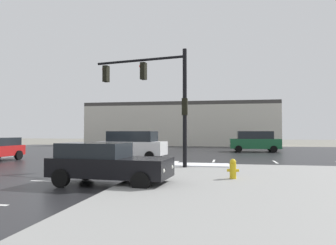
{
  "coord_description": "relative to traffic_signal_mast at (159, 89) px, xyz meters",
  "views": [
    {
      "loc": [
        6.87,
        -21.7,
        2.04
      ],
      "look_at": [
        1.97,
        4.66,
        2.79
      ],
      "focal_mm": 33.79,
      "sensor_mm": 36.0,
      "label": 1
    }
  ],
  "objects": [
    {
      "name": "suv_green",
      "position": [
        6.35,
        15.34,
        -3.24
      ],
      "size": [
        4.88,
        2.28,
        2.03
      ],
      "rotation": [
        0.0,
        0.0,
        3.17
      ],
      "color": "#195933",
      "rests_on": "road_asphalt"
    },
    {
      "name": "sedan_black",
      "position": [
        -0.85,
        -5.55,
        -3.48
      ],
      "size": [
        4.65,
        2.32,
        1.58
      ],
      "rotation": [
        0.0,
        0.0,
        -0.08
      ],
      "color": "black",
      "rests_on": "road_asphalt"
    },
    {
      "name": "ground_plane",
      "position": [
        -3.24,
        4.82,
        -4.33
      ],
      "size": [
        120.0,
        120.0,
        0.0
      ],
      "primitive_type": "plane",
      "color": "slate"
    },
    {
      "name": "strip_building_background",
      "position": [
        -2.94,
        29.27,
        -1.27
      ],
      "size": [
        27.0,
        8.0,
        6.12
      ],
      "color": "beige",
      "rests_on": "ground_plane"
    },
    {
      "name": "fire_hydrant",
      "position": [
        3.87,
        -3.9,
        -3.8
      ],
      "size": [
        0.48,
        0.26,
        0.79
      ],
      "color": "gold",
      "rests_on": "sidewalk_corner"
    },
    {
      "name": "snow_strip_curbside",
      "position": [
        1.76,
        0.82,
        -4.16
      ],
      "size": [
        4.0,
        1.6,
        0.06
      ],
      "primitive_type": "cube",
      "color": "white",
      "rests_on": "sidewalk_corner"
    },
    {
      "name": "traffic_signal_mast",
      "position": [
        0.0,
        0.0,
        0.0
      ],
      "size": [
        5.46,
        1.24,
        6.3
      ],
      "rotation": [
        0.0,
        0.0,
        2.96
      ],
      "color": "black",
      "rests_on": "sidewalk_corner"
    },
    {
      "name": "suv_white",
      "position": [
        -3.11,
        5.23,
        -3.24
      ],
      "size": [
        4.96,
        2.49,
        2.03
      ],
      "rotation": [
        0.0,
        0.0,
        3.06
      ],
      "color": "white",
      "rests_on": "road_asphalt"
    },
    {
      "name": "road_asphalt",
      "position": [
        -3.24,
        4.82,
        -4.32
      ],
      "size": [
        44.0,
        44.0,
        0.02
      ],
      "primitive_type": "cube",
      "color": "#232326",
      "rests_on": "ground_plane"
    },
    {
      "name": "lane_markings",
      "position": [
        -2.04,
        3.44,
        -4.31
      ],
      "size": [
        36.15,
        36.15,
        0.01
      ],
      "color": "silver",
      "rests_on": "road_asphalt"
    }
  ]
}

